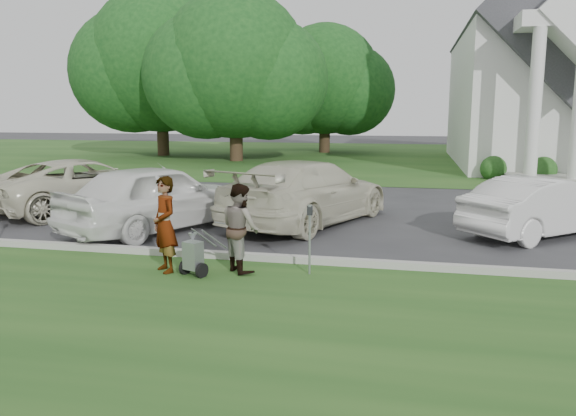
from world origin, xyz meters
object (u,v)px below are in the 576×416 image
(car_a, at_px, (86,185))
(car_c, at_px, (307,192))
(car_b, at_px, (157,197))
(car_d, at_px, (543,207))
(tree_back, at_px, (325,85))
(striping_cart, at_px, (194,256))
(tree_left, at_px, (235,72))
(person_left, at_px, (165,225))
(person_right, at_px, (240,228))
(parking_meter_near, at_px, (310,231))
(church, at_px, (550,52))
(tree_far, at_px, (160,67))

(car_a, xyz_separation_m, car_c, (6.64, -0.54, 0.07))
(car_b, xyz_separation_m, car_d, (8.97, 1.35, -0.14))
(tree_back, bearing_deg, striping_cart, -85.52)
(tree_back, xyz_separation_m, car_b, (0.10, -27.20, -3.90))
(tree_left, xyz_separation_m, car_c, (7.48, -17.59, -4.29))
(person_left, xyz_separation_m, person_right, (1.30, 0.32, -0.06))
(tree_left, bearing_deg, tree_back, 63.43)
(tree_back, height_order, striping_cart, tree_back)
(tree_left, relative_size, tree_back, 1.11)
(person_right, height_order, parking_meter_near, person_right)
(person_left, height_order, parking_meter_near, person_left)
(parking_meter_near, bearing_deg, tree_back, 98.24)
(person_right, xyz_separation_m, car_b, (-3.02, 2.99, 0.03))
(car_d, bearing_deg, person_right, 84.54)
(car_b, relative_size, car_c, 0.85)
(tree_left, xyz_separation_m, car_b, (4.10, -19.20, -4.29))
(tree_back, bearing_deg, parking_meter_near, -81.76)
(church, xyz_separation_m, person_left, (-11.19, -23.64, -5.08))
(car_d, bearing_deg, parking_meter_near, 90.72)
(tree_back, height_order, car_d, tree_back)
(person_left, bearing_deg, tree_back, 135.86)
(car_c, bearing_deg, tree_back, -61.23)
(church, relative_size, person_right, 15.17)
(tree_back, relative_size, car_d, 2.30)
(car_d, bearing_deg, church, -53.25)
(car_a, relative_size, car_c, 0.96)
(person_left, distance_m, car_b, 3.73)
(car_d, bearing_deg, person_left, 81.19)
(car_b, distance_m, car_d, 9.07)
(striping_cart, relative_size, car_c, 0.17)
(church, bearing_deg, car_a, -131.68)
(person_left, height_order, person_right, person_left)
(tree_far, distance_m, car_d, 28.70)
(parking_meter_near, height_order, car_c, car_c)
(tree_back, relative_size, parking_meter_near, 7.68)
(car_d, bearing_deg, striping_cart, 84.21)
(person_left, xyz_separation_m, car_a, (-4.99, 5.47, -0.10))
(church, relative_size, car_c, 4.24)
(person_left, distance_m, car_c, 5.20)
(tree_far, height_order, striping_cart, tree_far)
(church, xyz_separation_m, person_right, (-9.89, -23.31, -5.15))
(car_a, bearing_deg, tree_back, -69.21)
(tree_left, xyz_separation_m, tree_back, (4.00, 8.00, -0.38))
(car_a, relative_size, car_d, 1.30)
(person_right, xyz_separation_m, car_d, (5.95, 4.33, -0.10))
(striping_cart, bearing_deg, tree_left, 126.94)
(parking_meter_near, bearing_deg, tree_left, 110.70)
(tree_left, bearing_deg, car_c, -66.97)
(tree_back, distance_m, striping_cart, 31.05)
(car_b, bearing_deg, tree_left, -52.12)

